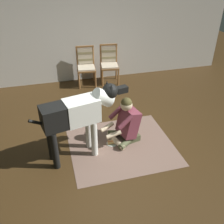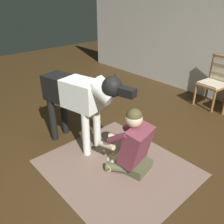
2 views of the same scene
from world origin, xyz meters
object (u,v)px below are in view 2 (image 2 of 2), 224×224
object	(u,v)px
dining_chair_left_of_pair	(216,79)
large_dog	(79,96)
person_sitting_on_floor	(133,145)
hot_dog_on_plate	(114,158)

from	to	relation	value
dining_chair_left_of_pair	large_dog	world-z (taller)	large_dog
person_sitting_on_floor	large_dog	xyz separation A→B (m)	(-0.85, -0.19, 0.45)
dining_chair_left_of_pair	hot_dog_on_plate	size ratio (longest dim) A/B	4.83
person_sitting_on_floor	hot_dog_on_plate	size ratio (longest dim) A/B	4.27
large_dog	dining_chair_left_of_pair	bearing A→B (deg)	78.00
person_sitting_on_floor	hot_dog_on_plate	xyz separation A→B (m)	(-0.27, -0.06, -0.33)
hot_dog_on_plate	person_sitting_on_floor	bearing A→B (deg)	12.60
dining_chair_left_of_pair	large_dog	distance (m)	2.87
dining_chair_left_of_pair	person_sitting_on_floor	bearing A→B (deg)	-84.48
dining_chair_left_of_pair	large_dog	xyz separation A→B (m)	(-0.59, -2.80, 0.26)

